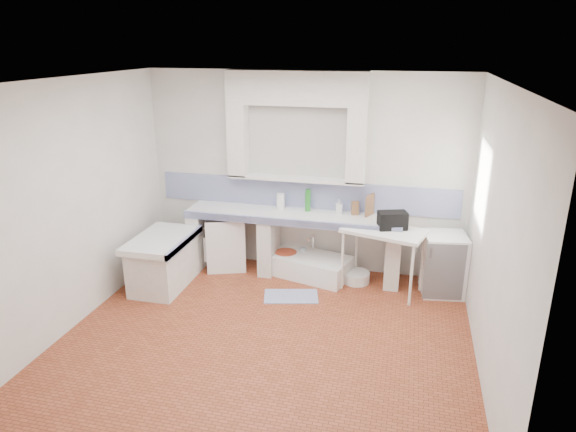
% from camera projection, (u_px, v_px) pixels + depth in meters
% --- Properties ---
extents(floor, '(4.50, 4.50, 0.00)m').
position_uv_depth(floor, '(267.00, 336.00, 5.79)').
color(floor, '#964327').
rests_on(floor, ground).
extents(ceiling, '(4.50, 4.50, 0.00)m').
position_uv_depth(ceiling, '(263.00, 81.00, 4.88)').
color(ceiling, white).
rests_on(ceiling, ground).
extents(wall_back, '(4.50, 0.00, 4.50)m').
position_uv_depth(wall_back, '(305.00, 173.00, 7.18)').
color(wall_back, silver).
rests_on(wall_back, ground).
extents(wall_front, '(4.50, 0.00, 4.50)m').
position_uv_depth(wall_front, '(185.00, 312.00, 3.50)').
color(wall_front, silver).
rests_on(wall_front, ground).
extents(wall_left, '(0.00, 4.50, 4.50)m').
position_uv_depth(wall_left, '(76.00, 204.00, 5.84)').
color(wall_left, silver).
rests_on(wall_left, ground).
extents(wall_right, '(0.00, 4.50, 4.50)m').
position_uv_depth(wall_right, '(494.00, 237.00, 4.84)').
color(wall_right, silver).
rests_on(wall_right, ground).
extents(alcove_mass, '(1.90, 0.25, 0.45)m').
position_uv_depth(alcove_mass, '(296.00, 88.00, 6.70)').
color(alcove_mass, silver).
rests_on(alcove_mass, ground).
extents(window_frame, '(0.35, 0.86, 1.06)m').
position_uv_depth(window_frame, '(498.00, 185.00, 5.84)').
color(window_frame, '#331E10').
rests_on(window_frame, ground).
extents(lace_valance, '(0.01, 0.84, 0.24)m').
position_uv_depth(lace_valance, '(489.00, 152.00, 5.75)').
color(lace_valance, white).
rests_on(lace_valance, ground).
extents(counter_slab, '(3.00, 0.60, 0.08)m').
position_uv_depth(counter_slab, '(293.00, 216.00, 7.10)').
color(counter_slab, white).
rests_on(counter_slab, ground).
extents(counter_lip, '(3.00, 0.04, 0.10)m').
position_uv_depth(counter_lip, '(288.00, 223.00, 6.84)').
color(counter_lip, navy).
rests_on(counter_lip, ground).
extents(counter_pier_left, '(0.20, 0.55, 0.82)m').
position_uv_depth(counter_pier_left, '(200.00, 238.00, 7.55)').
color(counter_pier_left, silver).
rests_on(counter_pier_left, ground).
extents(counter_pier_mid, '(0.20, 0.55, 0.82)m').
position_uv_depth(counter_pier_mid, '(269.00, 244.00, 7.32)').
color(counter_pier_mid, silver).
rests_on(counter_pier_mid, ground).
extents(counter_pier_right, '(0.20, 0.55, 0.82)m').
position_uv_depth(counter_pier_right, '(393.00, 255.00, 6.93)').
color(counter_pier_right, silver).
rests_on(counter_pier_right, ground).
extents(peninsula_top, '(0.70, 1.10, 0.08)m').
position_uv_depth(peninsula_top, '(162.00, 240.00, 6.78)').
color(peninsula_top, white).
rests_on(peninsula_top, ground).
extents(peninsula_base, '(0.60, 1.00, 0.62)m').
position_uv_depth(peninsula_base, '(164.00, 264.00, 6.89)').
color(peninsula_base, silver).
rests_on(peninsula_base, ground).
extents(peninsula_lip, '(0.04, 1.10, 0.10)m').
position_uv_depth(peninsula_lip, '(185.00, 242.00, 6.71)').
color(peninsula_lip, navy).
rests_on(peninsula_lip, ground).
extents(backsplash, '(4.27, 0.03, 0.40)m').
position_uv_depth(backsplash, '(304.00, 194.00, 7.26)').
color(backsplash, navy).
rests_on(backsplash, ground).
extents(stove, '(0.70, 0.69, 0.78)m').
position_uv_depth(stove, '(226.00, 241.00, 7.46)').
color(stove, white).
rests_on(stove, ground).
extents(sink, '(1.23, 0.88, 0.27)m').
position_uv_depth(sink, '(310.00, 267.00, 7.25)').
color(sink, white).
rests_on(sink, ground).
extents(side_table, '(1.15, 0.84, 0.05)m').
position_uv_depth(side_table, '(382.00, 260.00, 6.74)').
color(side_table, white).
rests_on(side_table, ground).
extents(fridge, '(0.59, 0.59, 0.81)m').
position_uv_depth(fridge, '(443.00, 264.00, 6.67)').
color(fridge, white).
rests_on(fridge, ground).
extents(bucket_red, '(0.33, 0.33, 0.30)m').
position_uv_depth(bucket_red, '(286.00, 262.00, 7.37)').
color(bucket_red, '#B13D21').
rests_on(bucket_red, ground).
extents(bucket_orange, '(0.30, 0.30, 0.25)m').
position_uv_depth(bucket_orange, '(310.00, 269.00, 7.18)').
color(bucket_orange, '#EF1600').
rests_on(bucket_orange, ground).
extents(bucket_blue, '(0.35, 0.35, 0.28)m').
position_uv_depth(bucket_blue, '(334.00, 269.00, 7.17)').
color(bucket_blue, '#2C79CB').
rests_on(bucket_blue, ground).
extents(basin_white, '(0.46, 0.46, 0.14)m').
position_uv_depth(basin_white, '(356.00, 277.00, 7.06)').
color(basin_white, white).
rests_on(basin_white, ground).
extents(water_bottle_a, '(0.12, 0.12, 0.34)m').
position_uv_depth(water_bottle_a, '(303.00, 258.00, 7.43)').
color(water_bottle_a, silver).
rests_on(water_bottle_a, ground).
extents(water_bottle_b, '(0.08, 0.08, 0.28)m').
position_uv_depth(water_bottle_b, '(314.00, 261.00, 7.40)').
color(water_bottle_b, silver).
rests_on(water_bottle_b, ground).
extents(black_bag, '(0.41, 0.31, 0.23)m').
position_uv_depth(black_bag, '(392.00, 220.00, 6.58)').
color(black_bag, black).
rests_on(black_bag, side_table).
extents(green_bottle_a, '(0.07, 0.07, 0.29)m').
position_uv_depth(green_bottle_a, '(307.00, 201.00, 7.13)').
color(green_bottle_a, '#217B23').
rests_on(green_bottle_a, counter_slab).
extents(green_bottle_b, '(0.07, 0.07, 0.31)m').
position_uv_depth(green_bottle_b, '(308.00, 200.00, 7.13)').
color(green_bottle_b, '#217B23').
rests_on(green_bottle_b, counter_slab).
extents(knife_block, '(0.11, 0.10, 0.19)m').
position_uv_depth(knife_block, '(355.00, 208.00, 7.01)').
color(knife_block, olive).
rests_on(knife_block, counter_slab).
extents(cutting_board, '(0.10, 0.21, 0.30)m').
position_uv_depth(cutting_board, '(370.00, 205.00, 6.94)').
color(cutting_board, olive).
rests_on(cutting_board, counter_slab).
extents(paper_towel, '(0.12, 0.12, 0.23)m').
position_uv_depth(paper_towel, '(281.00, 201.00, 7.23)').
color(paper_towel, white).
rests_on(paper_towel, counter_slab).
extents(soap_bottle, '(0.11, 0.11, 0.20)m').
position_uv_depth(soap_bottle, '(339.00, 206.00, 7.05)').
color(soap_bottle, white).
rests_on(soap_bottle, counter_slab).
extents(rug, '(0.77, 0.55, 0.01)m').
position_uv_depth(rug, '(291.00, 296.00, 6.67)').
color(rug, '#425395').
rests_on(rug, ground).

